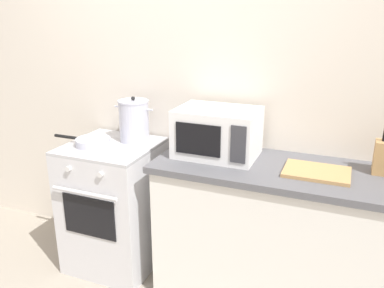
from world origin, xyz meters
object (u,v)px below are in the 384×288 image
Objects in this scene: stove at (115,205)px; frying_pan at (92,142)px; stock_pot at (134,121)px; microwave at (217,132)px; cutting_board at (317,172)px.

stove is 2.12× the size of frying_pan.
stock_pot is 0.63× the size of microwave.
frying_pan is (-0.11, -0.06, 0.48)m from stove.
stove is 0.50m from frying_pan.
stock_pot is 1.26m from cutting_board.
frying_pan is 0.87m from microwave.
frying_pan is at bearing -137.25° from stock_pot.
microwave is 1.39× the size of cutting_board.
stock_pot is 0.63m from microwave.
microwave is at bearing 172.79° from cutting_board.
frying_pan is 1.46m from cutting_board.
microwave reaches higher than stove.
stock_pot reaches higher than stove.
microwave is 0.64m from cutting_board.
stock_pot is at bearing 174.48° from microwave.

